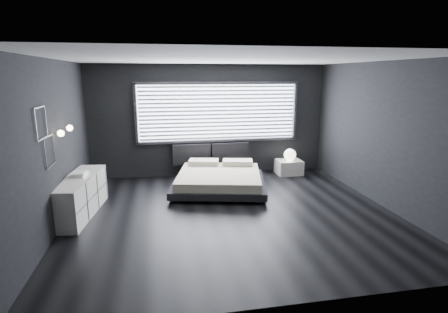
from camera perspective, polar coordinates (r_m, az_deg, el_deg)
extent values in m
plane|color=black|center=(6.65, 1.35, -9.23)|extent=(6.00, 6.00, 0.00)
plane|color=silver|center=(6.15, 1.50, 15.64)|extent=(6.00, 6.00, 0.00)
cube|color=black|center=(8.93, -2.24, 5.87)|extent=(6.00, 0.04, 2.80)
cube|color=black|center=(3.68, 10.30, -5.00)|extent=(6.00, 0.04, 2.80)
cube|color=black|center=(6.36, -26.08, 1.54)|extent=(0.04, 5.50, 2.80)
cube|color=black|center=(7.47, 24.62, 3.23)|extent=(0.04, 5.50, 2.80)
cube|color=white|center=(8.92, -0.95, 7.23)|extent=(4.00, 0.02, 1.38)
cube|color=#47474C|center=(8.78, -14.25, 6.73)|extent=(0.06, 0.08, 1.48)
cube|color=#47474C|center=(9.44, 11.49, 7.30)|extent=(0.06, 0.08, 1.48)
cube|color=#47474C|center=(8.84, -0.93, 11.92)|extent=(4.14, 0.08, 0.06)
cube|color=#47474C|center=(8.99, -0.90, 2.58)|extent=(4.14, 0.08, 0.06)
cube|color=silver|center=(8.86, -0.88, 7.19)|extent=(3.94, 0.03, 1.32)
cube|color=black|center=(8.91, -5.31, 0.38)|extent=(0.96, 0.16, 0.52)
cube|color=black|center=(9.05, 1.01, 0.64)|extent=(0.96, 0.16, 0.52)
cylinder|color=silver|center=(6.36, -25.71, 3.42)|extent=(0.10, 0.02, 0.02)
sphere|color=#FFE5B7|center=(6.34, -25.10, 3.45)|extent=(0.11, 0.11, 0.11)
cylinder|color=silver|center=(6.94, -24.46, 4.25)|extent=(0.10, 0.02, 0.02)
sphere|color=#FFE5B7|center=(6.92, -23.90, 4.28)|extent=(0.11, 0.11, 0.11)
cube|color=#47474C|center=(5.74, -27.94, 7.11)|extent=(0.01, 0.46, 0.02)
cube|color=#47474C|center=(5.80, -27.45, 2.60)|extent=(0.01, 0.46, 0.02)
cube|color=#47474C|center=(5.98, -27.07, 5.16)|extent=(0.01, 0.02, 0.46)
cube|color=#47474C|center=(5.55, -28.37, 4.50)|extent=(0.01, 0.02, 0.46)
cube|color=#47474C|center=(6.03, -26.78, 2.94)|extent=(0.01, 0.46, 0.02)
cube|color=#47474C|center=(6.12, -26.34, -1.30)|extent=(0.01, 0.46, 0.02)
cube|color=#47474C|center=(6.29, -26.00, 1.25)|extent=(0.01, 0.02, 0.46)
cube|color=#47474C|center=(5.86, -27.15, 0.33)|extent=(0.01, 0.02, 0.46)
cube|color=black|center=(7.30, -7.97, -6.97)|extent=(0.13, 0.13, 0.07)
cube|color=black|center=(7.21, 5.89, -7.17)|extent=(0.13, 0.13, 0.07)
cube|color=black|center=(8.76, -6.24, -3.48)|extent=(0.13, 0.13, 0.07)
cube|color=black|center=(8.68, 5.22, -3.60)|extent=(0.13, 0.13, 0.07)
cube|color=black|center=(7.90, -0.79, -4.42)|extent=(2.38, 2.31, 0.15)
cube|color=#BDB193|center=(7.85, -0.79, -3.27)|extent=(2.14, 2.14, 0.18)
cube|color=beige|center=(8.53, -3.33, -0.91)|extent=(0.78, 0.53, 0.12)
cube|color=beige|center=(8.49, 2.22, -0.95)|extent=(0.78, 0.53, 0.12)
cube|color=white|center=(9.29, 10.53, -1.70)|extent=(0.64, 0.53, 0.37)
sphere|color=white|center=(9.17, 10.71, 0.29)|extent=(0.31, 0.31, 0.31)
cube|color=white|center=(7.00, -22.49, -5.97)|extent=(0.73, 1.85, 0.72)
cube|color=#47474C|center=(6.92, -20.49, -6.01)|extent=(0.24, 1.76, 0.70)
cube|color=white|center=(7.00, -22.64, -2.73)|extent=(0.31, 0.38, 0.04)
cube|color=white|center=(6.97, -22.62, -2.48)|extent=(0.23, 0.31, 0.03)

